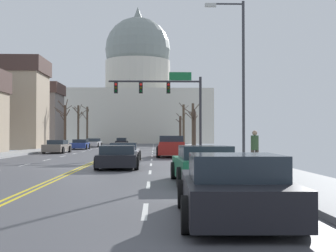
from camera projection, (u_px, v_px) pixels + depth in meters
The scene contains 22 objects.
ground at pixel (83, 167), 23.40m from camera, with size 20.00×180.00×0.20m.
signal_gantry at pixel (168, 95), 38.59m from camera, with size 7.91×0.41×6.89m.
street_lamp_right at pixel (239, 69), 23.00m from camera, with size 2.02×0.24×8.32m.
capitol_building at pixel (138, 94), 99.20m from camera, with size 31.06×18.40×29.86m.
pickup_truck_near_00 at pixel (171, 147), 34.85m from camera, with size 2.35×5.26×1.61m.
sedan_near_01 at pixel (124, 153), 28.41m from camera, with size 2.02×4.29×1.18m.
sedan_near_02 at pixel (118, 157), 22.77m from camera, with size 2.19×4.68×1.14m.
sedan_near_03 at pixel (204, 165), 15.69m from camera, with size 2.20×4.46×1.29m.
sedan_near_04 at pixel (234, 189), 8.82m from camera, with size 2.21×4.41×1.28m.
sedan_oncoming_00 at pixel (57, 147), 42.40m from camera, with size 2.00×4.73×1.21m.
sedan_oncoming_01 at pixel (80, 144), 54.20m from camera, with size 2.14×4.68×1.17m.
sedan_oncoming_02 at pixel (93, 143), 64.24m from camera, with size 2.25×4.62×1.22m.
sedan_oncoming_03 at pixel (122, 142), 74.65m from camera, with size 1.95×4.60×1.25m.
flank_building_02 at pixel (16, 115), 66.74m from camera, with size 13.17×6.77×9.27m.
bare_tree_00 at pixel (184, 124), 69.77m from camera, with size 1.94×1.87×6.58m.
bare_tree_01 at pixel (65, 124), 58.50m from camera, with size 2.15×1.91×6.27m.
bare_tree_02 at pixel (180, 130), 73.94m from camera, with size 0.93×1.83×4.66m.
bare_tree_03 at pixel (78, 124), 69.91m from camera, with size 2.10×2.48×6.26m.
bare_tree_04 at pixel (193, 124), 61.75m from camera, with size 1.20×2.56×5.87m.
bare_tree_06 at pixel (194, 128), 50.71m from camera, with size 1.49×1.52×4.67m.
bare_tree_07 at pixel (87, 124), 78.16m from camera, with size 1.76×2.43×6.78m.
pedestrian_00 at pixel (255, 148), 19.90m from camera, with size 0.35×0.34×1.72m.
Camera 1 is at (3.71, -23.56, 1.63)m, focal length 48.62 mm.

